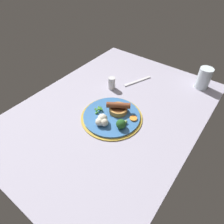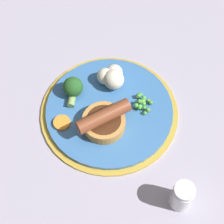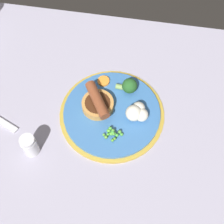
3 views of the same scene
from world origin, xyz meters
The scene contains 10 objects.
dining_table centered at (0.00, 0.00, 1.50)cm, with size 110.00×80.00×3.00cm, color #9E99AD.
dinner_plate centered at (4.51, 3.30, 3.57)cm, with size 28.65×28.65×1.40cm.
sausage_pudding centered at (0.51, 4.17, 6.44)cm, with size 8.63×10.77×5.17cm.
pea_pile centered at (5.84, -3.41, 5.39)cm, with size 5.35×3.93×1.82cm.
broccoli_floret_near centered at (7.99, 11.07, 6.44)cm, with size 6.02×4.26×4.26cm.
cauliflower_floret centered at (11.26, 3.18, 6.39)cm, with size 6.08×5.80×4.39cm.
carrot_slice_2 centered at (0.53, 12.63, 4.76)cm, with size 3.41×3.41×0.72cm, color orange.
fork centered at (-28.00, -2.57, 3.30)cm, with size 18.00×1.60×0.60cm, color silver.
drinking_glass centered at (-44.51, 28.34, 8.84)cm, with size 7.10×7.10×11.68cm, color silver.
salt_shaker centered at (-13.93, -10.55, 6.34)cm, with size 3.92×3.92×6.76cm.
Camera 1 is at (57.52, 43.42, 68.41)cm, focal length 32.00 mm.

